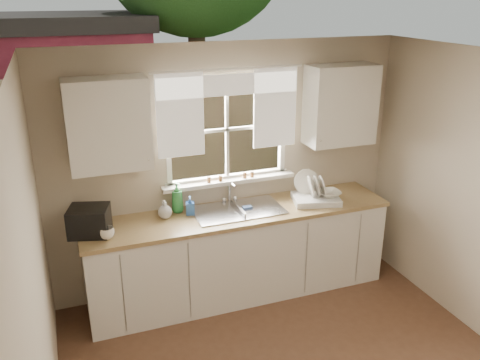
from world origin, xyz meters
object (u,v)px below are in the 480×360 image
object	(u,v)px
black_appliance	(89,221)
soap_bottle_a	(177,197)
dish_rack	(315,196)
cup	(107,233)

from	to	relation	value
black_appliance	soap_bottle_a	bearing A→B (deg)	29.63
dish_rack	cup	xyz separation A→B (m)	(-2.09, -0.10, -0.01)
soap_bottle_a	cup	size ratio (longest dim) A/B	2.31
dish_rack	cup	size ratio (longest dim) A/B	4.10
soap_bottle_a	cup	bearing A→B (deg)	-178.19
soap_bottle_a	black_appliance	bearing A→B (deg)	169.17
soap_bottle_a	black_appliance	xyz separation A→B (m)	(-0.84, -0.20, -0.03)
soap_bottle_a	black_appliance	world-z (taller)	soap_bottle_a
dish_rack	black_appliance	world-z (taller)	dish_rack
dish_rack	soap_bottle_a	xyz separation A→B (m)	(-1.38, 0.24, 0.09)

